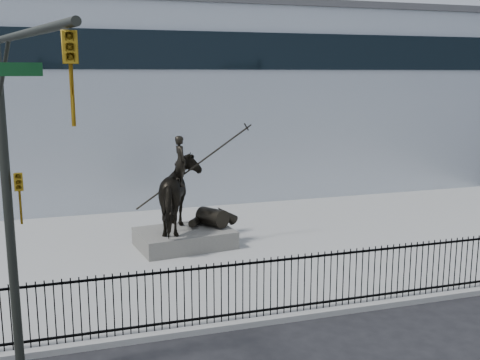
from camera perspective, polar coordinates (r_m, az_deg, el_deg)
name	(u,v)px	position (r m, az deg, el deg)	size (l,w,h in m)	color
ground	(340,335)	(13.83, 10.16, -15.28)	(120.00, 120.00, 0.00)	black
plaza	(247,246)	(19.81, 0.70, -6.74)	(30.00, 12.00, 0.15)	gray
building	(174,102)	(31.54, -6.77, 7.91)	(44.00, 14.00, 9.00)	silver
picket_fence	(318,280)	(14.49, 7.96, -10.07)	(22.10, 0.10, 1.50)	black
statue_plinth	(185,238)	(19.55, -5.64, -5.89)	(3.16, 2.17, 0.59)	#585650
equestrian_statue	(186,194)	(19.19, -5.56, -1.47)	(4.02, 2.75, 3.43)	black
traffic_signal_left	(17,190)	(10.54, -21.69, -0.96)	(1.52, 4.84, 7.00)	#252823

